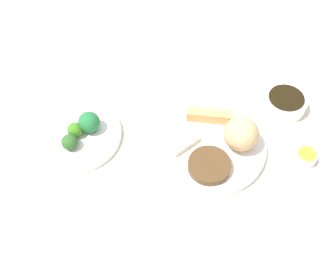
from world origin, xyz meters
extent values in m
cube|color=beige|center=(0.00, 0.00, 0.01)|extent=(2.20, 2.20, 0.02)
cylinder|color=white|center=(0.00, -0.01, 0.03)|extent=(0.27, 0.27, 0.02)
sphere|color=tan|center=(-0.05, -0.06, 0.08)|extent=(0.08, 0.08, 0.08)
cube|color=tan|center=(0.05, -0.06, 0.05)|extent=(0.10, 0.10, 0.03)
cube|color=beige|center=(0.05, 0.04, 0.04)|extent=(0.06, 0.08, 0.01)
cylinder|color=#4B331B|center=(-0.05, 0.04, 0.05)|extent=(0.10, 0.10, 0.02)
cylinder|color=white|center=(0.23, 0.22, 0.03)|extent=(0.22, 0.22, 0.01)
sphere|color=#206A34|center=(0.22, 0.19, 0.06)|extent=(0.05, 0.05, 0.05)
sphere|color=#2A5825|center=(0.20, 0.25, 0.05)|extent=(0.04, 0.04, 0.04)
sphere|color=#37741B|center=(0.23, 0.22, 0.05)|extent=(0.04, 0.04, 0.04)
cylinder|color=white|center=(-0.03, -0.25, 0.04)|extent=(0.11, 0.11, 0.04)
cylinder|color=black|center=(-0.03, -0.25, 0.06)|extent=(0.09, 0.09, 0.00)
cylinder|color=white|center=(-0.17, -0.16, 0.03)|extent=(0.05, 0.05, 0.02)
cylinder|color=yellow|center=(-0.17, -0.16, 0.05)|extent=(0.04, 0.04, 0.00)
camera|label=1|loc=(-0.34, 0.40, 0.78)|focal=40.49mm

